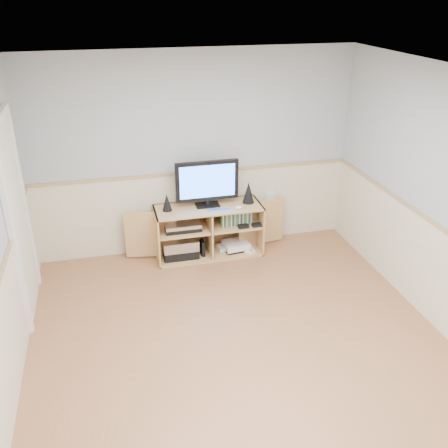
{
  "coord_description": "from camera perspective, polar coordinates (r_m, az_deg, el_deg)",
  "views": [
    {
      "loc": [
        -1.08,
        -3.55,
        3.12
      ],
      "look_at": [
        0.11,
        1.2,
        0.77
      ],
      "focal_mm": 40.0,
      "sensor_mm": 36.0,
      "label": 1
    }
  ],
  "objects": [
    {
      "name": "room",
      "position": [
        4.26,
        1.33,
        -0.96
      ],
      "size": [
        4.04,
        4.54,
        2.54
      ],
      "color": "#B0764E",
      "rests_on": "ground"
    },
    {
      "name": "media_cabinet",
      "position": [
        6.35,
        -1.88,
        -0.48
      ],
      "size": [
        2.08,
        0.5,
        0.65
      ],
      "color": "tan",
      "rests_on": "floor"
    },
    {
      "name": "monitor",
      "position": [
        6.09,
        -1.95,
        4.81
      ],
      "size": [
        0.78,
        0.18,
        0.58
      ],
      "color": "black",
      "rests_on": "media_cabinet"
    },
    {
      "name": "speaker_left",
      "position": [
        6.06,
        -6.54,
        2.48
      ],
      "size": [
        0.12,
        0.12,
        0.22
      ],
      "primitive_type": "cone",
      "color": "black",
      "rests_on": "media_cabinet"
    },
    {
      "name": "speaker_right",
      "position": [
        6.25,
        2.82,
        3.62
      ],
      "size": [
        0.15,
        0.15,
        0.27
      ],
      "primitive_type": "cone",
      "color": "black",
      "rests_on": "media_cabinet"
    },
    {
      "name": "keyboard",
      "position": [
        6.05,
        -0.6,
        1.57
      ],
      "size": [
        0.29,
        0.16,
        0.01
      ],
      "primitive_type": "cube",
      "rotation": [
        0.0,
        0.0,
        -0.18
      ],
      "color": "silver",
      "rests_on": "media_cabinet"
    },
    {
      "name": "mouse",
      "position": [
        6.11,
        1.74,
        1.91
      ],
      "size": [
        0.11,
        0.09,
        0.04
      ],
      "primitive_type": "ellipsoid",
      "rotation": [
        0.0,
        0.0,
        0.31
      ],
      "color": "white",
      "rests_on": "media_cabinet"
    },
    {
      "name": "av_components",
      "position": [
        6.29,
        -4.92,
        -1.99
      ],
      "size": [
        0.52,
        0.33,
        0.47
      ],
      "color": "black",
      "rests_on": "media_cabinet"
    },
    {
      "name": "game_consoles",
      "position": [
        6.48,
        1.24,
        -2.51
      ],
      "size": [
        0.46,
        0.3,
        0.11
      ],
      "color": "white",
      "rests_on": "media_cabinet"
    },
    {
      "name": "game_cases",
      "position": [
        6.29,
        1.39,
        0.81
      ],
      "size": [
        0.4,
        0.14,
        0.19
      ],
      "primitive_type": "cube",
      "color": "#3F8C3F",
      "rests_on": "media_cabinet"
    },
    {
      "name": "wall_outlet",
      "position": [
        6.64,
        5.32,
        3.17
      ],
      "size": [
        0.12,
        0.03,
        0.12
      ],
      "primitive_type": "cube",
      "color": "white",
      "rests_on": "wall_back"
    }
  ]
}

